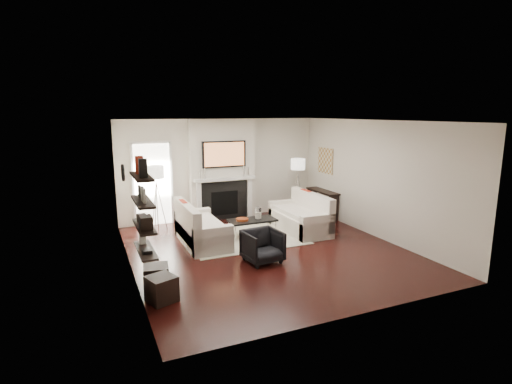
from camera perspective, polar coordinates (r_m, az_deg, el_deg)
name	(u,v)px	position (r m, az deg, el deg)	size (l,w,h in m)	color
room_envelope	(268,188)	(8.18, 1.67, 0.61)	(6.00, 6.00, 6.00)	black
chimney_breast	(223,170)	(10.81, -4.81, 3.22)	(1.80, 0.25, 2.70)	silver
fireplace_surround	(225,201)	(10.84, -4.51, -1.22)	(1.30, 0.02, 1.04)	black
firebox	(225,203)	(10.85, -4.49, -1.59)	(0.75, 0.02, 0.65)	black
mantel_pilaster_l	(199,202)	(10.60, -8.14, -1.42)	(0.12, 0.08, 1.10)	white
mantel_pilaster_r	(250,197)	(11.05, -0.93, -0.78)	(0.12, 0.08, 1.10)	white
mantel_shelf	(225,179)	(10.68, -4.47, 1.87)	(1.70, 0.18, 0.07)	white
tv_body	(224,154)	(10.61, -4.57, 5.41)	(1.20, 0.06, 0.70)	black
tv_screen	(225,154)	(10.58, -4.51, 5.39)	(1.10, 0.01, 0.62)	#BF723F
candlestick_l_tall	(205,173)	(10.49, -7.34, 2.67)	(0.04, 0.04, 0.30)	silver
candlestick_l_short	(200,175)	(10.46, -8.02, 2.46)	(0.04, 0.04, 0.24)	silver
candlestick_r_tall	(244,171)	(10.84, -1.75, 3.04)	(0.04, 0.04, 0.30)	silver
candlestick_r_short	(248,172)	(10.90, -1.11, 2.92)	(0.04, 0.04, 0.24)	silver
hallway_panel	(153,185)	(10.53, -14.54, 1.02)	(0.90, 0.02, 2.10)	white
door_trim_l	(133,186)	(10.45, -17.12, 0.80)	(0.06, 0.06, 2.16)	white
door_trim_r	(172,184)	(10.59, -11.97, 1.20)	(0.06, 0.06, 2.16)	white
door_trim_top	(151,142)	(10.38, -14.82, 6.88)	(1.02, 0.06, 0.06)	white
rug	(243,238)	(9.31, -1.82, -6.58)	(2.60, 2.00, 0.01)	beige
loveseat_left_base	(202,234)	(8.97, -7.68, -6.03)	(0.85, 1.80, 0.42)	white
loveseat_left_back	(187,222)	(8.80, -9.83, -4.29)	(0.18, 1.80, 0.80)	white
loveseat_left_arm_n	(213,241)	(8.20, -6.13, -7.00)	(0.85, 0.18, 0.60)	white
loveseat_left_arm_s	(193,221)	(9.69, -9.00, -4.18)	(0.85, 0.18, 0.60)	white
loveseat_left_cushion	(204,223)	(8.91, -7.41, -4.40)	(0.63, 1.44, 0.10)	white
pillow_left_orange	(183,210)	(9.03, -10.33, -2.56)	(0.10, 0.42, 0.42)	red
pillow_left_charcoal	(190,217)	(8.47, -9.39, -3.53)	(0.10, 0.40, 0.40)	black
loveseat_right_base	(300,222)	(9.89, 6.25, -4.34)	(0.85, 1.80, 0.42)	white
loveseat_right_back	(312,209)	(9.97, 7.96, -2.37)	(0.18, 1.80, 0.80)	white
loveseat_right_arm_n	(317,227)	(9.20, 8.76, -5.03)	(0.85, 0.18, 0.60)	white
loveseat_right_arm_s	(284,211)	(10.55, 4.08, -2.79)	(0.85, 0.18, 0.60)	white
loveseat_right_cushion	(298,212)	(9.80, 6.02, -2.91)	(0.63, 1.44, 0.10)	white
pillow_right_orange	(306,198)	(10.18, 7.12, -0.89)	(0.10, 0.42, 0.42)	red
pillow_right_charcoal	(318,204)	(9.68, 8.91, -1.64)	(0.10, 0.40, 0.40)	black
coffee_table	(252,220)	(9.31, -0.54, -4.05)	(1.10, 0.55, 0.04)	black
coffee_leg_nw	(236,234)	(9.00, -2.94, -6.01)	(0.02, 0.02, 0.38)	silver
coffee_leg_ne	(276,229)	(9.38, 2.81, -5.29)	(0.02, 0.02, 0.38)	silver
coffee_leg_sw	(229,229)	(9.39, -3.89, -5.27)	(0.02, 0.02, 0.38)	silver
coffee_leg_se	(268,224)	(9.76, 1.67, -4.61)	(0.02, 0.02, 0.38)	silver
hurricane_glass	(258,213)	(9.33, 0.31, -3.00)	(0.15, 0.15, 0.27)	white
hurricane_candle	(258,216)	(9.34, 0.31, -3.39)	(0.11, 0.11, 0.17)	white
copper_bowl	(242,219)	(9.21, -1.98, -3.94)	(0.29, 0.29, 0.05)	#B6471E
armchair	(263,245)	(7.80, 0.95, -7.54)	(0.67, 0.63, 0.69)	black
lamp_left_post	(157,206)	(10.10, -13.93, -1.99)	(0.02, 0.02, 1.20)	silver
lamp_left_shade	(155,172)	(9.94, -14.17, 2.78)	(0.40, 0.40, 0.30)	white
lamp_left_leg_a	(162,206)	(10.12, -13.32, -1.94)	(0.02, 0.02, 1.25)	silver
lamp_left_leg_b	(154,206)	(10.18, -14.33, -1.90)	(0.02, 0.02, 1.25)	silver
lamp_left_leg_c	(156,207)	(10.00, -14.15, -2.14)	(0.02, 0.02, 1.25)	silver
lamp_right_post	(297,194)	(11.33, 5.92, -0.28)	(0.02, 0.02, 1.20)	silver
lamp_right_shade	(298,164)	(11.19, 6.01, 3.99)	(0.40, 0.40, 0.30)	white
lamp_right_leg_a	(301,194)	(11.38, 6.41, -0.24)	(0.02, 0.02, 1.25)	silver
lamp_right_leg_b	(294,193)	(11.38, 5.45, -0.21)	(0.02, 0.02, 1.25)	silver
lamp_right_leg_c	(297,195)	(11.22, 5.92, -0.39)	(0.02, 0.02, 1.25)	silver
console_top	(323,191)	(11.16, 9.50, 0.12)	(0.35, 1.20, 0.04)	black
console_leg_n	(334,209)	(10.79, 11.02, -2.35)	(0.30, 0.04, 0.71)	black
console_leg_s	(312,200)	(11.69, 7.98, -1.20)	(0.30, 0.04, 0.71)	black
wall_art	(326,161)	(11.24, 9.91, 4.43)	(0.03, 0.70, 0.70)	tan
shelf_bottom	(146,250)	(6.69, -15.49, -8.04)	(0.25, 1.00, 0.04)	black
shelf_lower	(144,226)	(6.57, -15.67, -4.75)	(0.25, 1.00, 0.04)	black
shelf_upper	(143,202)	(6.47, -15.86, -1.34)	(0.25, 1.00, 0.04)	black
shelf_top	(141,176)	(6.40, -16.05, 2.16)	(0.25, 1.00, 0.04)	black
decor_magfile_a	(143,168)	(6.15, -15.85, 3.30)	(0.12, 0.10, 0.28)	black
decor_magfile_b	(139,165)	(6.54, -16.33, 3.74)	(0.12, 0.10, 0.28)	red
decor_frame_a	(143,195)	(6.35, -15.81, -0.39)	(0.04, 0.30, 0.22)	white
decor_frame_b	(140,192)	(6.74, -16.25, 0.07)	(0.04, 0.22, 0.18)	black
decor_wine_rack	(146,222)	(6.33, -15.46, -4.22)	(0.18, 0.25, 0.20)	black
decor_box_small	(142,217)	(6.81, -16.03, -3.51)	(0.15, 0.12, 0.12)	black
decor_books	(147,251)	(6.53, -15.32, -8.10)	(0.14, 0.20, 0.05)	black
decor_box_tall	(143,238)	(6.95, -15.91, -6.39)	(0.10, 0.10, 0.18)	white
clock_rim	(123,173)	(8.28, -18.49, 2.63)	(0.34, 0.34, 0.04)	black
clock_face	(124,173)	(8.29, -18.31, 2.64)	(0.29, 0.29, 0.01)	white
ottoman_near	(156,277)	(6.92, -14.05, -11.74)	(0.40, 0.40, 0.40)	black
ottoman_far	(162,289)	(6.49, -13.34, -13.30)	(0.40, 0.40, 0.40)	black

